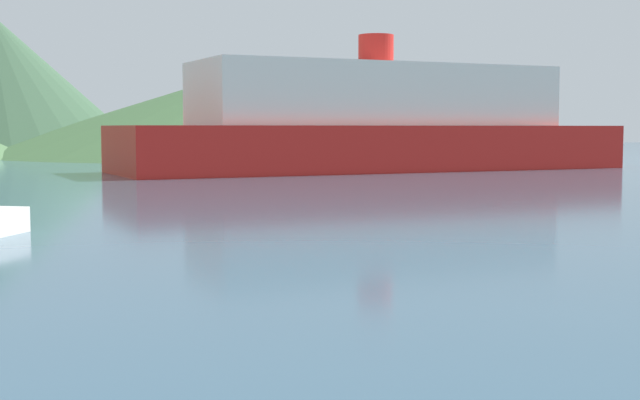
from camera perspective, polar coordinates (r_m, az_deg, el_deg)
The scene contains 2 objects.
ferry_distant at distance 48.31m, azimuth 3.58°, elevation 4.88°, with size 28.79×12.30×7.25m.
hill_east at distance 79.60m, azimuth -4.18°, elevation 5.73°, with size 47.84×47.84×7.59m.
Camera 1 is at (-3.07, 0.88, 2.31)m, focal length 50.00 mm.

